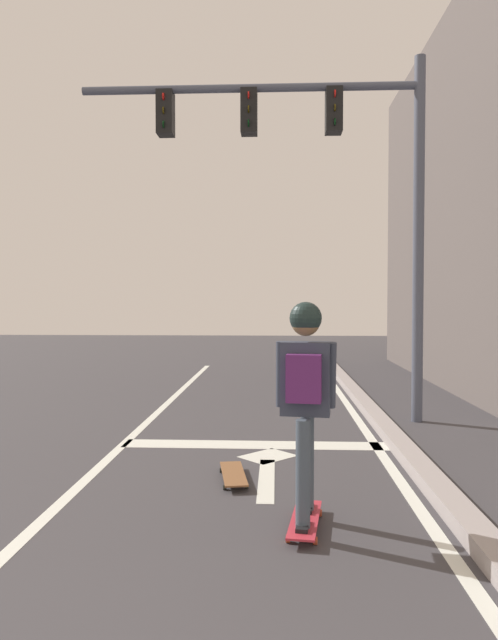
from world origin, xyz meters
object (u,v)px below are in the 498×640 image
(skateboard, at_px, (305,520))
(traffic_signal_mast, at_px, (317,159))
(skater, at_px, (305,381))
(spare_skateboard, at_px, (233,474))

(skateboard, relative_size, traffic_signal_mast, 0.16)
(skater, relative_size, traffic_signal_mast, 0.32)
(traffic_signal_mast, bearing_deg, skater, -95.14)
(skater, bearing_deg, spare_skateboard, 118.44)
(spare_skateboard, relative_size, traffic_signal_mast, 0.16)
(skateboard, height_order, skater, skater)
(skater, xyz_separation_m, traffic_signal_mast, (0.37, 4.10, 2.71))
(skateboard, bearing_deg, skater, -97.82)
(skateboard, relative_size, skater, 0.50)
(skateboard, distance_m, skater, 1.09)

